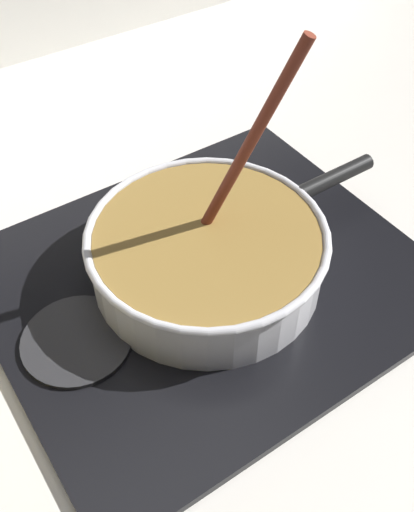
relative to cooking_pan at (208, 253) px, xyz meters
The scene contains 5 objects.
ground 0.15m from the cooking_pan, 144.71° to the right, with size 2.40×1.60×0.04m, color beige.
hob_plate 0.05m from the cooking_pan, behind, with size 0.56×0.48×0.01m, color black.
burner_ring 0.04m from the cooking_pan, behind, with size 0.18×0.18×0.01m, color #592D0C.
spare_burner 0.20m from the cooking_pan, behind, with size 0.14×0.14×0.01m, color #262628.
cooking_pan is the anchor object (origin of this frame).
Camera 1 is at (-0.19, -0.36, 0.61)m, focal length 41.78 mm.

